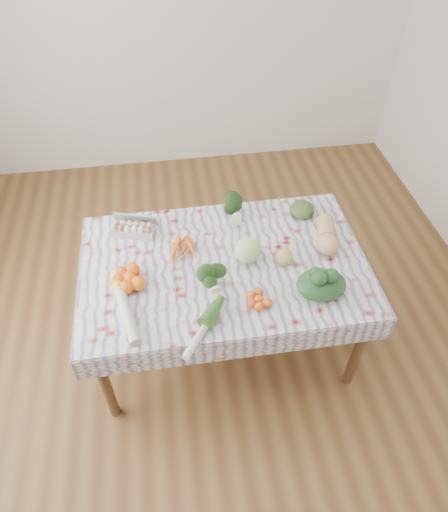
{
  "coord_description": "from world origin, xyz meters",
  "views": [
    {
      "loc": [
        -0.27,
        -1.8,
        2.68
      ],
      "look_at": [
        0.0,
        0.0,
        0.82
      ],
      "focal_mm": 32.0,
      "sensor_mm": 36.0,
      "label": 1
    }
  ],
  "objects": [
    {
      "name": "wall_back",
      "position": [
        0.0,
        2.25,
        1.4
      ],
      "size": [
        4.0,
        0.04,
        2.8
      ],
      "primitive_type": "cube",
      "color": "silver",
      "rests_on": "ground"
    },
    {
      "name": "butternut_squash",
      "position": [
        0.63,
        0.08,
        0.83
      ],
      "size": [
        0.2,
        0.32,
        0.14
      ],
      "primitive_type": "ellipsoid",
      "rotation": [
        0.0,
        0.0,
        -0.25
      ],
      "color": "tan",
      "rests_on": "tablecloth"
    },
    {
      "name": "tablecloth",
      "position": [
        0.0,
        0.0,
        0.76
      ],
      "size": [
        1.66,
        1.06,
        0.01
      ],
      "primitive_type": "cube",
      "color": "silver",
      "rests_on": "dining_table"
    },
    {
      "name": "carrot_bunch",
      "position": [
        -0.23,
        0.14,
        0.78
      ],
      "size": [
        0.26,
        0.25,
        0.04
      ],
      "primitive_type": "cube",
      "rotation": [
        0.0,
        0.0,
        -0.31
      ],
      "color": "orange",
      "rests_on": "tablecloth"
    },
    {
      "name": "dining_table",
      "position": [
        0.0,
        0.0,
        0.68
      ],
      "size": [
        1.6,
        1.0,
        0.75
      ],
      "color": "brown",
      "rests_on": "ground"
    },
    {
      "name": "cabbage",
      "position": [
        0.14,
        0.01,
        0.84
      ],
      "size": [
        0.19,
        0.19,
        0.15
      ],
      "primitive_type": "sphere",
      "rotation": [
        0.0,
        0.0,
        -0.27
      ],
      "color": "#BBE090",
      "rests_on": "tablecloth"
    },
    {
      "name": "mandarin_cluster",
      "position": [
        0.14,
        -0.31,
        0.79
      ],
      "size": [
        0.23,
        0.23,
        0.05
      ],
      "primitive_type": "cube",
      "rotation": [
        0.0,
        0.0,
        0.36
      ],
      "color": "orange",
      "rests_on": "tablecloth"
    },
    {
      "name": "orange_cluster",
      "position": [
        -0.54,
        -0.08,
        0.8
      ],
      "size": [
        0.32,
        0.32,
        0.09
      ],
      "primitive_type": "cube",
      "rotation": [
        0.0,
        0.0,
        0.27
      ],
      "color": "orange",
      "rests_on": "tablecloth"
    },
    {
      "name": "grapefruit",
      "position": [
        0.34,
        -0.05,
        0.81
      ],
      "size": [
        0.13,
        0.13,
        0.1
      ],
      "primitive_type": "sphere",
      "rotation": [
        0.0,
        0.0,
        -0.37
      ],
      "color": "#CBC25F",
      "rests_on": "tablecloth"
    },
    {
      "name": "broccoli",
      "position": [
        -0.09,
        -0.18,
        0.81
      ],
      "size": [
        0.15,
        0.15,
        0.1
      ],
      "primitive_type": "ellipsoid",
      "rotation": [
        0.0,
        0.0,
        0.12
      ],
      "color": "#28511E",
      "rests_on": "tablecloth"
    },
    {
      "name": "kabocha_squash",
      "position": [
        0.56,
        0.34,
        0.81
      ],
      "size": [
        0.19,
        0.19,
        0.1
      ],
      "primitive_type": "ellipsoid",
      "rotation": [
        0.0,
        0.0,
        0.29
      ],
      "color": "#435A2C",
      "rests_on": "tablecloth"
    },
    {
      "name": "kale_bunch",
      "position": [
        0.14,
        0.4,
        0.83
      ],
      "size": [
        0.17,
        0.15,
        0.13
      ],
      "primitive_type": "ellipsoid",
      "rotation": [
        0.0,
        0.0,
        -0.11
      ],
      "color": "#1A3615",
      "rests_on": "tablecloth"
    },
    {
      "name": "spinach_bag",
      "position": [
        0.48,
        -0.29,
        0.82
      ],
      "size": [
        0.28,
        0.22,
        0.12
      ],
      "primitive_type": "ellipsoid",
      "rotation": [
        0.0,
        0.0,
        -0.01
      ],
      "color": "#19381A",
      "rests_on": "tablecloth"
    },
    {
      "name": "egg_carton",
      "position": [
        -0.52,
        0.33,
        0.8
      ],
      "size": [
        0.29,
        0.18,
        0.07
      ],
      "primitive_type": "cube",
      "rotation": [
        0.0,
        0.0,
        -0.29
      ],
      "color": "#ADADA8",
      "rests_on": "tablecloth"
    },
    {
      "name": "leek",
      "position": [
        -0.17,
        -0.45,
        0.78
      ],
      "size": [
        0.25,
        0.34,
        0.04
      ],
      "primitive_type": "cylinder",
      "rotation": [
        1.57,
        0.0,
        -0.6
      ],
      "color": "silver",
      "rests_on": "tablecloth"
    },
    {
      "name": "daikon",
      "position": [
        -0.56,
        -0.3,
        0.79
      ],
      "size": [
        0.16,
        0.42,
        0.06
      ],
      "primitive_type": "cylinder",
      "rotation": [
        1.57,
        0.0,
        0.23
      ],
      "color": "silver",
      "rests_on": "tablecloth"
    },
    {
      "name": "ground",
      "position": [
        0.0,
        0.0,
        0.0
      ],
      "size": [
        4.5,
        4.5,
        0.0
      ],
      "primitive_type": "plane",
      "color": "brown",
      "rests_on": "ground"
    }
  ]
}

